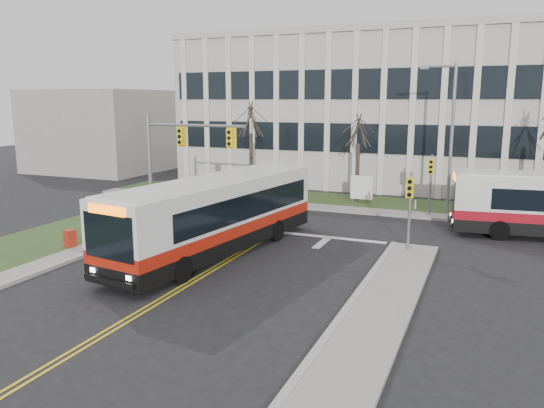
{
  "coord_description": "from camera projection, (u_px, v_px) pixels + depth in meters",
  "views": [
    {
      "loc": [
        10.58,
        -17.63,
        7.03
      ],
      "look_at": [
        0.7,
        6.0,
        2.0
      ],
      "focal_mm": 35.0,
      "sensor_mm": 36.0,
      "label": 1
    }
  ],
  "objects": [
    {
      "name": "tree_left",
      "position": [
        251.0,
        121.0,
        38.82
      ],
      "size": [
        1.8,
        1.8,
        7.7
      ],
      "color": "#42352B",
      "rests_on": "ground"
    },
    {
      "name": "signal_pole_near",
      "position": [
        410.0,
        200.0,
        24.35
      ],
      "size": [
        0.34,
        0.39,
        3.8
      ],
      "color": "slate",
      "rests_on": "ground"
    },
    {
      "name": "building_annex",
      "position": [
        106.0,
        130.0,
        53.92
      ],
      "size": [
        12.0,
        12.0,
        8.0
      ],
      "primitive_type": "cube",
      "color": "#9E9B93",
      "rests_on": "ground"
    },
    {
      "name": "ground",
      "position": [
        199.0,
        278.0,
        21.32
      ],
      "size": [
        120.0,
        120.0,
        0.0
      ],
      "primitive_type": "plane",
      "color": "black",
      "rests_on": "ground"
    },
    {
      "name": "directory_sign",
      "position": [
        362.0,
        188.0,
        35.99
      ],
      "size": [
        1.5,
        0.12,
        2.0
      ],
      "color": "slate",
      "rests_on": "ground"
    },
    {
      "name": "sidewalk_east",
      "position": [
        349.0,
        369.0,
        13.94
      ],
      "size": [
        2.0,
        26.0,
        0.14
      ],
      "primitive_type": "cube",
      "color": "#9E9B93",
      "rests_on": "ground"
    },
    {
      "name": "tree_mid",
      "position": [
        358.0,
        132.0,
        36.09
      ],
      "size": [
        1.8,
        1.8,
        6.82
      ],
      "color": "#42352B",
      "rests_on": "ground"
    },
    {
      "name": "newspaper_box_red",
      "position": [
        70.0,
        239.0,
        25.35
      ],
      "size": [
        0.62,
        0.59,
        0.95
      ],
      "primitive_type": "cube",
      "rotation": [
        0.0,
        0.0,
        -0.34
      ],
      "color": "maroon",
      "rests_on": "ground"
    },
    {
      "name": "signal_pole_far",
      "position": [
        431.0,
        176.0,
        32.05
      ],
      "size": [
        0.34,
        0.39,
        3.8
      ],
      "color": "slate",
      "rests_on": "ground"
    },
    {
      "name": "bus_main",
      "position": [
        217.0,
        217.0,
        24.5
      ],
      "size": [
        4.58,
        13.25,
        3.46
      ],
      "primitive_type": null,
      "rotation": [
        0.0,
        0.0,
        -0.14
      ],
      "color": "silver",
      "rests_on": "ground"
    },
    {
      "name": "mast_arm_signal",
      "position": [
        174.0,
        151.0,
        29.1
      ],
      "size": [
        6.11,
        0.38,
        6.2
      ],
      "color": "slate",
      "rests_on": "ground"
    },
    {
      "name": "building_lawn",
      "position": [
        399.0,
        205.0,
        35.71
      ],
      "size": [
        44.0,
        5.0,
        0.12
      ],
      "primitive_type": "cube",
      "color": "#32481E",
      "rests_on": "ground"
    },
    {
      "name": "streetlight",
      "position": [
        449.0,
        131.0,
        31.94
      ],
      "size": [
        2.15,
        0.25,
        9.2
      ],
      "color": "slate",
      "rests_on": "ground"
    },
    {
      "name": "sidewalk_cross",
      "position": [
        392.0,
        213.0,
        33.17
      ],
      "size": [
        44.0,
        1.6,
        0.14
      ],
      "primitive_type": "cube",
      "color": "#9E9B93",
      "rests_on": "ground"
    },
    {
      "name": "office_building",
      "position": [
        426.0,
        112.0,
        45.43
      ],
      "size": [
        40.0,
        16.0,
        12.0
      ],
      "primitive_type": "cube",
      "color": "beige",
      "rests_on": "ground"
    }
  ]
}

